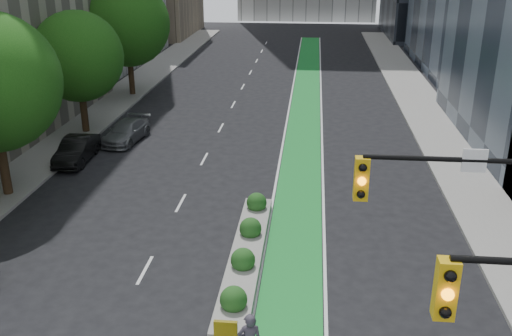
# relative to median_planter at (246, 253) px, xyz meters

# --- Properties ---
(sidewalk_left) EXTENTS (3.60, 90.00, 0.15)m
(sidewalk_left) POSITION_rel_median_planter_xyz_m (-13.00, 17.96, -0.30)
(sidewalk_left) COLOR gray
(sidewalk_left) RESTS_ON ground
(sidewalk_right) EXTENTS (3.60, 90.00, 0.15)m
(sidewalk_right) POSITION_rel_median_planter_xyz_m (10.60, 17.96, -0.30)
(sidewalk_right) COLOR gray
(sidewalk_right) RESTS_ON ground
(bike_lane_paint) EXTENTS (2.20, 70.00, 0.01)m
(bike_lane_paint) POSITION_rel_median_planter_xyz_m (1.80, 22.96, -0.37)
(bike_lane_paint) COLOR #188830
(bike_lane_paint) RESTS_ON ground
(tree_midfar) EXTENTS (5.60, 5.60, 7.76)m
(tree_midfar) POSITION_rel_median_planter_xyz_m (-12.20, 14.96, 4.57)
(tree_midfar) COLOR black
(tree_midfar) RESTS_ON ground
(tree_far) EXTENTS (6.60, 6.60, 9.00)m
(tree_far) POSITION_rel_median_planter_xyz_m (-12.20, 24.96, 5.32)
(tree_far) COLOR black
(tree_far) RESTS_ON ground
(median_planter) EXTENTS (1.20, 10.26, 1.10)m
(median_planter) POSITION_rel_median_planter_xyz_m (0.00, 0.00, 0.00)
(median_planter) COLOR gray
(median_planter) RESTS_ON ground
(parked_car_left_mid) EXTENTS (1.65, 4.25, 1.38)m
(parked_car_left_mid) POSITION_rel_median_planter_xyz_m (-10.70, 9.85, 0.32)
(parked_car_left_mid) COLOR black
(parked_car_left_mid) RESTS_ON ground
(parked_car_left_far) EXTENTS (2.29, 4.54, 1.27)m
(parked_car_left_far) POSITION_rel_median_planter_xyz_m (-9.05, 13.61, 0.26)
(parked_car_left_far) COLOR slate
(parked_car_left_far) RESTS_ON ground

